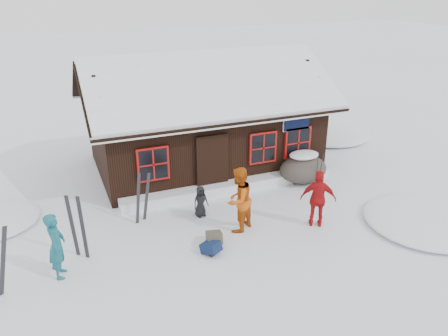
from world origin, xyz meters
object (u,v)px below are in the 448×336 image
at_px(skier_orange_left, 239,200).
at_px(backpack_blue, 211,249).
at_px(boulder, 303,168).
at_px(skier_teal, 57,246).
at_px(ski_poles, 319,172).
at_px(backpack_olive, 214,240).
at_px(skier_crouched, 201,201).
at_px(skier_orange_right, 318,199).

bearing_deg(skier_orange_left, backpack_blue, 3.18).
bearing_deg(backpack_blue, boulder, 4.27).
xyz_separation_m(skier_teal, ski_poles, (8.59, 1.76, -0.22)).
xyz_separation_m(skier_orange_left, backpack_olive, (-0.94, -0.48, -0.82)).
relative_size(skier_crouched, ski_poles, 0.73).
relative_size(skier_orange_left, skier_crouched, 1.96).
bearing_deg(backpack_blue, skier_orange_left, 7.71).
distance_m(skier_orange_right, ski_poles, 2.57).
distance_m(ski_poles, backpack_olive, 5.03).
xyz_separation_m(skier_orange_left, boulder, (3.51, 2.15, -0.45)).
xyz_separation_m(skier_orange_right, backpack_olive, (-3.18, 0.18, -0.73)).
xyz_separation_m(skier_orange_right, boulder, (1.27, 2.81, -0.35)).
bearing_deg(ski_poles, skier_orange_left, -158.51).
xyz_separation_m(skier_orange_left, ski_poles, (3.68, 1.45, -0.33)).
bearing_deg(boulder, ski_poles, -76.31).
xyz_separation_m(skier_orange_left, skier_crouched, (-0.73, 1.18, -0.47)).
height_order(skier_crouched, ski_poles, ski_poles).
bearing_deg(boulder, skier_teal, -163.70).
xyz_separation_m(skier_crouched, backpack_olive, (-0.21, -1.66, -0.35)).
height_order(skier_orange_left, skier_crouched, skier_orange_left).
relative_size(skier_crouched, boulder, 0.56).
distance_m(skier_orange_left, skier_orange_right, 2.33).
distance_m(skier_crouched, backpack_olive, 1.70).
height_order(backpack_blue, backpack_olive, backpack_olive).
distance_m(skier_teal, ski_poles, 8.78).
distance_m(skier_orange_right, boulder, 3.10).
xyz_separation_m(boulder, ski_poles, (0.17, -0.70, 0.11)).
relative_size(skier_teal, skier_orange_right, 0.98).
bearing_deg(boulder, skier_orange_right, -114.38).
bearing_deg(ski_poles, skier_crouched, -176.48).
distance_m(skier_teal, skier_orange_right, 7.16).
bearing_deg(backpack_blue, skier_orange_right, -25.08).
height_order(ski_poles, backpack_blue, ski_poles).
height_order(ski_poles, backpack_olive, ski_poles).
height_order(skier_teal, backpack_blue, skier_teal).
bearing_deg(backpack_olive, backpack_blue, -108.83).
height_order(boulder, backpack_blue, boulder).
relative_size(skier_orange_left, skier_orange_right, 1.11).
bearing_deg(skier_crouched, skier_orange_left, -66.74).
relative_size(backpack_blue, backpack_olive, 0.89).
bearing_deg(skier_teal, boulder, -63.89).
bearing_deg(skier_orange_right, skier_crouched, 0.30).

